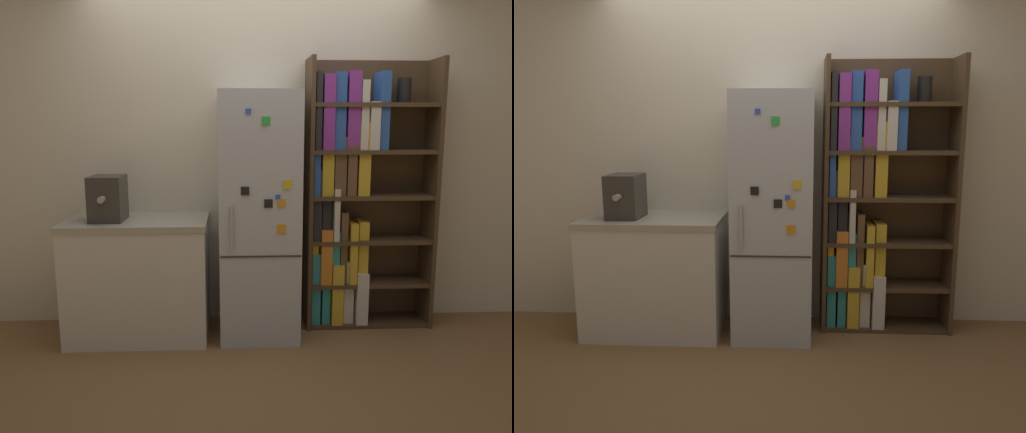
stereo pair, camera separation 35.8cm
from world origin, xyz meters
The scene contains 6 objects.
ground_plane centered at (0.00, 0.00, 0.00)m, with size 16.00×16.00×0.00m, color olive.
wall_back centered at (0.00, 0.47, 1.30)m, with size 8.00×0.05×2.60m.
refrigerator centered at (0.00, 0.16, 0.88)m, with size 0.56×0.61×1.75m.
bookshelf centered at (0.72, 0.31, 0.97)m, with size 0.95×0.32×2.00m.
kitchen_counter centered at (-0.87, 0.15, 0.43)m, with size 1.00×0.62×0.87m.
espresso_machine centered at (-1.05, 0.11, 1.02)m, with size 0.22×0.35×0.31m.
Camera 1 is at (-0.20, -3.38, 1.51)m, focal length 35.00 mm.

